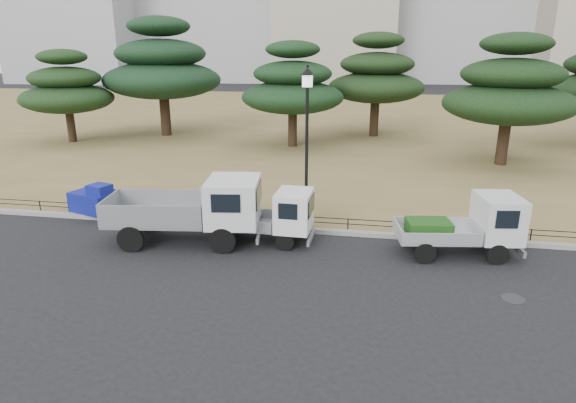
% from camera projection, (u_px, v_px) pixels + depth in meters
% --- Properties ---
extents(ground, '(220.00, 220.00, 0.00)m').
position_uv_depth(ground, '(277.00, 261.00, 14.67)').
color(ground, black).
extents(lawn, '(120.00, 56.00, 0.15)m').
position_uv_depth(lawn, '(343.00, 121.00, 43.39)').
color(lawn, olive).
rests_on(lawn, ground).
extents(curb, '(120.00, 0.25, 0.16)m').
position_uv_depth(curb, '(291.00, 229.00, 17.09)').
color(curb, gray).
rests_on(curb, ground).
extents(truck_large, '(5.22, 2.61, 2.18)m').
position_uv_depth(truck_large, '(193.00, 207.00, 15.85)').
color(truck_large, black).
rests_on(truck_large, ground).
extents(truck_kei_front, '(3.41, 1.55, 1.79)m').
position_uv_depth(truck_kei_front, '(269.00, 216.00, 15.98)').
color(truck_kei_front, black).
rests_on(truck_kei_front, ground).
extents(truck_kei_rear, '(3.85, 2.07, 1.92)m').
position_uv_depth(truck_kei_rear, '(467.00, 226.00, 14.92)').
color(truck_kei_rear, black).
rests_on(truck_kei_rear, ground).
extents(street_lamp, '(0.49, 0.49, 5.47)m').
position_uv_depth(street_lamp, '(307.00, 122.00, 16.16)').
color(street_lamp, black).
rests_on(street_lamp, lawn).
extents(pipe_fence, '(38.00, 0.04, 0.40)m').
position_uv_depth(pipe_fence, '(292.00, 218.00, 17.12)').
color(pipe_fence, black).
rests_on(pipe_fence, lawn).
extents(tarp_pile, '(1.98, 1.68, 1.12)m').
position_uv_depth(tarp_pile, '(96.00, 200.00, 18.67)').
color(tarp_pile, navy).
rests_on(tarp_pile, lawn).
extents(manhole, '(0.60, 0.60, 0.01)m').
position_uv_depth(manhole, '(513.00, 299.00, 12.47)').
color(manhole, '#2D2D30').
rests_on(manhole, ground).
extents(pine_west_far, '(6.04, 6.04, 6.10)m').
position_uv_depth(pine_west_far, '(66.00, 89.00, 32.01)').
color(pine_west_far, black).
rests_on(pine_west_far, lawn).
extents(pine_west_near, '(8.30, 8.30, 8.30)m').
position_uv_depth(pine_west_near, '(162.00, 68.00, 34.21)').
color(pine_west_near, black).
rests_on(pine_west_near, lawn).
extents(pine_center_left, '(6.50, 6.50, 6.61)m').
position_uv_depth(pine_center_left, '(293.00, 86.00, 30.37)').
color(pine_center_left, black).
rests_on(pine_center_left, lawn).
extents(pine_center_right, '(6.83, 6.83, 7.24)m').
position_uv_depth(pine_center_right, '(376.00, 77.00, 34.03)').
color(pine_center_right, black).
rests_on(pine_center_right, lawn).
extents(pine_east_near, '(6.84, 6.84, 6.91)m').
position_uv_depth(pine_east_near, '(510.00, 90.00, 25.30)').
color(pine_east_near, black).
rests_on(pine_east_near, lawn).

